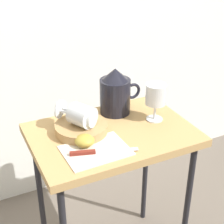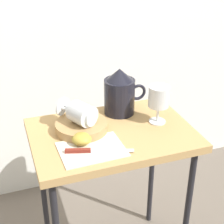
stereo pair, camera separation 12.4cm
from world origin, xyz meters
TOP-DOWN VIEW (x-y plane):
  - curtain_drape at (0.00, 0.62)m, footprint 2.40×0.03m
  - table at (0.00, 0.00)m, footprint 0.59×0.41m
  - linen_napkin at (-0.10, -0.09)m, footprint 0.22×0.17m
  - basket_tray at (-0.10, 0.04)m, footprint 0.19×0.19m
  - pitcher at (0.08, 0.13)m, footprint 0.17×0.12m
  - wine_glass_upright at (0.19, 0.01)m, footprint 0.08×0.08m
  - wine_glass_tipped_near at (-0.10, 0.04)m, footprint 0.13×0.16m
  - wine_glass_tipped_far at (-0.10, 0.03)m, footprint 0.14×0.15m
  - apple_half_left at (-0.13, -0.05)m, footprint 0.07×0.07m
  - knife at (-0.12, -0.11)m, footprint 0.22×0.08m

SIDE VIEW (x-z plane):
  - table at x=0.00m, z-range 0.26..0.94m
  - linen_napkin at x=-0.10m, z-range 0.67..0.68m
  - knife at x=-0.12m, z-range 0.68..0.69m
  - basket_tray at x=-0.10m, z-range 0.67..0.71m
  - apple_half_left at x=-0.13m, z-range 0.68..0.71m
  - wine_glass_tipped_far at x=-0.10m, z-range 0.71..0.78m
  - wine_glass_tipped_near at x=-0.10m, z-range 0.71..0.79m
  - pitcher at x=0.08m, z-range 0.66..0.84m
  - wine_glass_upright at x=0.19m, z-range 0.70..0.85m
  - curtain_drape at x=0.00m, z-range 0.00..1.98m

